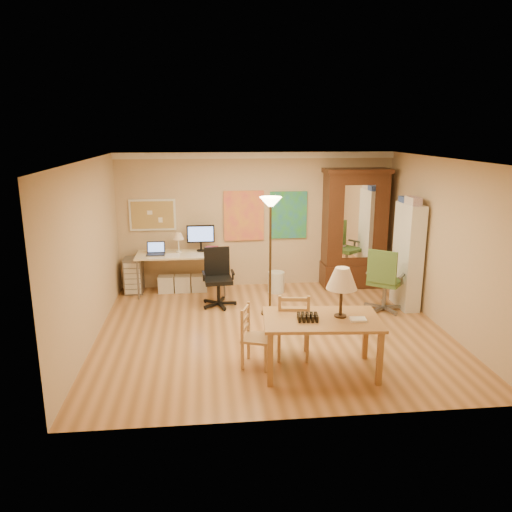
{
  "coord_description": "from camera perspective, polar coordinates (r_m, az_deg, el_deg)",
  "views": [
    {
      "loc": [
        -1.03,
        -7.36,
        3.14
      ],
      "look_at": [
        -0.23,
        0.3,
        1.17
      ],
      "focal_mm": 35.0,
      "sensor_mm": 36.0,
      "label": 1
    }
  ],
  "objects": [
    {
      "name": "dining_table",
      "position": [
        6.56,
        8.34,
        -5.8
      ],
      "size": [
        1.58,
        1.03,
        1.42
      ],
      "color": "olive",
      "rests_on": "floor"
    },
    {
      "name": "ladder_chair_back",
      "position": [
        7.04,
        4.26,
        -8.15
      ],
      "size": [
        0.5,
        0.49,
        0.97
      ],
      "color": "#B07850",
      "rests_on": "floor"
    },
    {
      "name": "office_chair_black",
      "position": [
        9.13,
        -4.32,
        -3.95
      ],
      "size": [
        0.65,
        0.65,
        1.05
      ],
      "color": "black",
      "rests_on": "floor"
    },
    {
      "name": "armoire",
      "position": [
        10.27,
        11.11,
        2.27
      ],
      "size": [
        1.3,
        0.62,
        2.39
      ],
      "color": "#391F0F",
      "rests_on": "floor"
    },
    {
      "name": "office_chair_green",
      "position": [
        9.1,
        14.39,
        -4.27
      ],
      "size": [
        0.73,
        0.73,
        1.14
      ],
      "color": "slate",
      "rests_on": "floor"
    },
    {
      "name": "bookshelf",
      "position": [
        9.28,
        16.94,
        -0.05
      ],
      "size": [
        0.28,
        0.75,
        1.88
      ],
      "color": "white",
      "rests_on": "floor"
    },
    {
      "name": "computer_desk",
      "position": [
        9.9,
        -8.25,
        -1.4
      ],
      "size": [
        1.74,
        0.76,
        1.31
      ],
      "color": "beige",
      "rests_on": "floor"
    },
    {
      "name": "ladder_chair_left",
      "position": [
        6.83,
        -0.13,
        -9.37
      ],
      "size": [
        0.48,
        0.49,
        0.84
      ],
      "color": "#B07850",
      "rests_on": "floor"
    },
    {
      "name": "drawer_cart",
      "position": [
        10.07,
        -13.8,
        -2.17
      ],
      "size": [
        0.35,
        0.42,
        0.7
      ],
      "color": "slate",
      "rests_on": "floor"
    },
    {
      "name": "crown_molding",
      "position": [
        9.89,
        0.05,
        11.44
      ],
      "size": [
        5.5,
        0.08,
        0.12
      ],
      "primitive_type": "cube",
      "color": "white",
      "rests_on": "floor"
    },
    {
      "name": "wastebin",
      "position": [
        9.86,
        2.32,
        -2.99
      ],
      "size": [
        0.33,
        0.33,
        0.41
      ],
      "primitive_type": "cylinder",
      "color": "silver",
      "rests_on": "floor"
    },
    {
      "name": "art_panel_left",
      "position": [
        10.01,
        -1.39,
        4.61
      ],
      "size": [
        0.8,
        0.04,
        1.0
      ],
      "primitive_type": "cube",
      "color": "yellow",
      "rests_on": "floor"
    },
    {
      "name": "floor",
      "position": [
        8.07,
        1.88,
        -8.56
      ],
      "size": [
        5.5,
        5.5,
        0.0
      ],
      "primitive_type": "plane",
      "color": "#966135",
      "rests_on": "ground"
    },
    {
      "name": "corkboard",
      "position": [
        10.02,
        -11.74,
        4.62
      ],
      "size": [
        0.9,
        0.04,
        0.62
      ],
      "primitive_type": "cube",
      "color": "tan",
      "rests_on": "floor"
    },
    {
      "name": "torchiere_lamp",
      "position": [
        8.33,
        1.67,
        3.99
      ],
      "size": [
        0.37,
        0.37,
        2.05
      ],
      "color": "#3B2C17",
      "rests_on": "floor"
    },
    {
      "name": "art_panel_right",
      "position": [
        10.12,
        3.72,
        4.69
      ],
      "size": [
        0.75,
        0.04,
        0.95
      ],
      "primitive_type": "cube",
      "color": "teal",
      "rests_on": "floor"
    }
  ]
}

